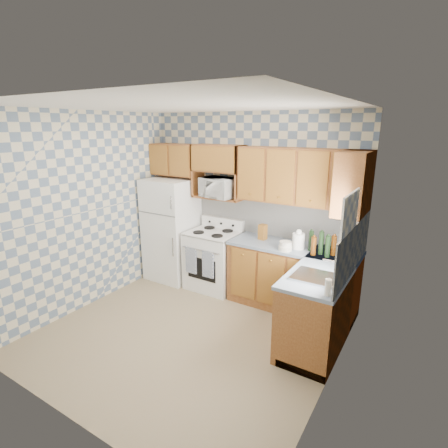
{
  "coord_description": "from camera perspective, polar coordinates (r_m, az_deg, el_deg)",
  "views": [
    {
      "loc": [
        2.37,
        -3.02,
        2.5
      ],
      "look_at": [
        0.05,
        0.75,
        1.25
      ],
      "focal_mm": 28.0,
      "sensor_mm": 36.0,
      "label": 1
    }
  ],
  "objects": [
    {
      "name": "bottle_0",
      "position": [
        4.59,
        15.57,
        -3.0
      ],
      "size": [
        0.06,
        0.06,
        0.29
      ],
      "primitive_type": "cylinder",
      "color": "black",
      "rests_on": "countertop_back"
    },
    {
      "name": "countertop_right",
      "position": [
        4.25,
        16.12,
        -6.98
      ],
      "size": [
        0.63,
        1.6,
        0.04
      ],
      "primitive_type": "cube",
      "color": "slate",
      "rests_on": "base_cabinets_right"
    },
    {
      "name": "refrigerator",
      "position": [
        5.85,
        -8.51,
        -0.89
      ],
      "size": [
        0.75,
        0.7,
        1.68
      ],
      "primitive_type": "cube",
      "color": "white",
      "rests_on": "floor"
    },
    {
      "name": "right_wall",
      "position": [
        3.3,
        17.95,
        -5.43
      ],
      "size": [
        0.02,
        3.2,
        2.7
      ],
      "primitive_type": "cube",
      "color": "slate",
      "rests_on": "ground"
    },
    {
      "name": "dish_towel_left",
      "position": [
        5.35,
        -5.4,
        -5.95
      ],
      "size": [
        0.19,
        0.02,
        0.41
      ],
      "primitive_type": "cube",
      "color": "navy",
      "rests_on": "stove_body"
    },
    {
      "name": "cooktop",
      "position": [
        5.39,
        -1.78,
        -1.45
      ],
      "size": [
        0.76,
        0.65,
        0.02
      ],
      "primitive_type": "cube",
      "color": "silver",
      "rests_on": "stove_body"
    },
    {
      "name": "base_cabinets_right",
      "position": [
        4.44,
        15.72,
        -12.48
      ],
      "size": [
        0.6,
        1.6,
        0.88
      ],
      "primitive_type": "cube",
      "color": "brown",
      "rests_on": "floor"
    },
    {
      "name": "upper_cabinets_right",
      "position": [
        4.4,
        20.45,
        6.29
      ],
      "size": [
        0.33,
        0.7,
        0.74
      ],
      "primitive_type": "cube",
      "color": "brown",
      "rests_on": "right_wall"
    },
    {
      "name": "base_cabinets_back",
      "position": [
        5.03,
        11.01,
        -8.73
      ],
      "size": [
        1.75,
        0.6,
        0.88
      ],
      "primitive_type": "cube",
      "color": "brown",
      "rests_on": "floor"
    },
    {
      "name": "food_containers",
      "position": [
        4.65,
        9.99,
        -3.54
      ],
      "size": [
        0.18,
        0.18,
        0.12
      ],
      "primitive_type": null,
      "color": "silver",
      "rests_on": "countertop_back"
    },
    {
      "name": "knife_block",
      "position": [
        5.03,
        6.33,
        -1.3
      ],
      "size": [
        0.12,
        0.12,
        0.22
      ],
      "primitive_type": "cube",
      "rotation": [
        0.0,
        0.0,
        -0.17
      ],
      "color": "brown",
      "rests_on": "countertop_back"
    },
    {
      "name": "backguard",
      "position": [
        5.58,
        -0.24,
        0.19
      ],
      "size": [
        0.76,
        0.08,
        0.17
      ],
      "primitive_type": "cube",
      "color": "white",
      "rests_on": "cooktop"
    },
    {
      "name": "countertop_back",
      "position": [
        4.85,
        11.27,
        -3.8
      ],
      "size": [
        1.77,
        0.63,
        0.04
      ],
      "primitive_type": "cube",
      "color": "slate",
      "rests_on": "base_cabinets_back"
    },
    {
      "name": "backsplash_right",
      "position": [
        4.09,
        20.41,
        -3.79
      ],
      "size": [
        0.02,
        1.6,
        0.56
      ],
      "primitive_type": "cube",
      "color": "silver",
      "rests_on": "right_wall"
    },
    {
      "name": "bottle_1",
      "position": [
        4.52,
        16.56,
        -3.52
      ],
      "size": [
        0.06,
        0.06,
        0.27
      ],
      "primitive_type": "cylinder",
      "color": "black",
      "rests_on": "countertop_back"
    },
    {
      "name": "floor",
      "position": [
        4.58,
        -5.73,
        -17.4
      ],
      "size": [
        3.4,
        3.4,
        0.0
      ],
      "primitive_type": "plane",
      "color": "#8D7956",
      "rests_on": "ground"
    },
    {
      "name": "dish_towel_right",
      "position": [
        5.18,
        -2.64,
        -6.64
      ],
      "size": [
        0.19,
        0.02,
        0.41
      ],
      "primitive_type": "cube",
      "color": "navy",
      "rests_on": "stove_body"
    },
    {
      "name": "bottle_3",
      "position": [
        4.55,
        14.41,
        -3.49
      ],
      "size": [
        0.06,
        0.06,
        0.24
      ],
      "primitive_type": "cylinder",
      "color": "#4D2609",
      "rests_on": "countertop_back"
    },
    {
      "name": "upper_cabinets_back",
      "position": [
        4.76,
        12.48,
        7.56
      ],
      "size": [
        1.75,
        0.33,
        0.74
      ],
      "primitive_type": "cube",
      "color": "brown",
      "rests_on": "back_wall"
    },
    {
      "name": "upper_cabinets_fridge",
      "position": [
        5.79,
        -7.89,
        10.37
      ],
      "size": [
        0.82,
        0.33,
        0.5
      ],
      "primitive_type": "cube",
      "color": "brown",
      "rests_on": "back_wall"
    },
    {
      "name": "back_wall",
      "position": [
        5.32,
        4.36,
        3.23
      ],
      "size": [
        3.4,
        0.02,
        2.7
      ],
      "primitive_type": "cube",
      "color": "slate",
      "rests_on": "ground"
    },
    {
      "name": "backsplash_back",
      "position": [
        5.18,
        8.2,
        1.06
      ],
      "size": [
        2.6,
        0.02,
        0.56
      ],
      "primitive_type": "cube",
      "color": "silver",
      "rests_on": "back_wall"
    },
    {
      "name": "microwave",
      "position": [
        5.29,
        -0.87,
        5.96
      ],
      "size": [
        0.59,
        0.44,
        0.3
      ],
      "primitive_type": "imported",
      "rotation": [
        0.0,
        0.0,
        -0.15
      ],
      "color": "white",
      "rests_on": "microwave_shelf"
    },
    {
      "name": "window",
      "position": [
        3.69,
        19.58,
        -1.7
      ],
      "size": [
        0.02,
        0.66,
        0.86
      ],
      "primitive_type": "cube",
      "color": "white",
      "rests_on": "right_wall"
    },
    {
      "name": "sink",
      "position": [
        3.93,
        14.79,
        -8.41
      ],
      "size": [
        0.48,
        0.4,
        0.03
      ],
      "primitive_type": "cube",
      "color": "#B7B7BC",
      "rests_on": "countertop_right"
    },
    {
      "name": "stove_body",
      "position": [
        5.54,
        -1.74,
        -5.95
      ],
      "size": [
        0.76,
        0.65,
        0.9
      ],
      "primitive_type": "cube",
      "color": "white",
      "rests_on": "floor"
    },
    {
      "name": "bottle_4",
      "position": [
        4.69,
        14.01,
        -2.68
      ],
      "size": [
        0.06,
        0.06,
        0.26
      ],
      "primitive_type": "cylinder",
      "color": "black",
      "rests_on": "countertop_back"
    },
    {
      "name": "microwave_shelf",
      "position": [
        5.39,
        -0.89,
        4.37
      ],
      "size": [
        0.8,
        0.33,
        0.03
      ],
      "primitive_type": "cube",
      "color": "brown",
      "rests_on": "back_wall"
    },
    {
      "name": "soap_bottle",
      "position": [
        3.54,
        16.62,
        -9.91
      ],
      "size": [
        0.06,
        0.06,
        0.17
      ],
      "primitive_type": "cylinder",
      "color": "silver",
      "rests_on": "countertop_right"
    },
    {
      "name": "electric_kettle",
      "position": [
        4.74,
        12.05,
        -2.72
      ],
      "size": [
        0.16,
        0.16,
        0.21
      ],
      "primitive_type": "cylinder",
      "color": "white",
      "rests_on": "countertop_back"
    },
    {
      "name": "bottle_2",
      "position": [
        4.6,
        17.48,
        -3.38
      ],
      "size": [
        0.06,
        0.06,
        0.25
      ],
      "primitive_type": "cylinder",
      "color": "#4D2609",
      "rests_on": "countertop_back"
    }
  ]
}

